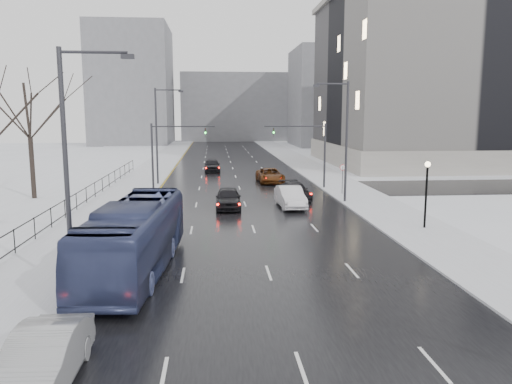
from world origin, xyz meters
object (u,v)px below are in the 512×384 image
object	(u,v)px
streetlight_r_mid	(344,136)
streetlight_l_near	(71,160)
tree_park_e	(35,199)
sedan_right_far	(295,191)
lamppost_r_mid	(427,185)
sedan_right_near	(290,197)
streetlight_l_far	(159,131)
sedan_right_cross	(270,175)
sedan_center_near	(228,198)
sedan_left_near	(43,360)
mast_signal_right	(314,148)
mast_signal_left	(163,148)
bus	(135,237)
no_uturn_sign	(343,170)
sedan_center_far	(212,165)

from	to	relation	value
streetlight_r_mid	streetlight_l_near	world-z (taller)	same
tree_park_e	sedan_right_far	bearing A→B (deg)	-5.04
lamppost_r_mid	sedan_right_near	xyz separation A→B (m)	(-7.50, 8.25, -2.06)
streetlight_l_far	sedan_right_far	distance (m)	16.86
streetlight_l_far	sedan_right_cross	distance (m)	12.63
sedan_center_near	sedan_right_cross	size ratio (longest dim) A/B	0.87
streetlight_l_far	sedan_left_near	xyz separation A→B (m)	(0.97, -39.30, -4.78)
mast_signal_right	mast_signal_left	world-z (taller)	same
bus	sedan_right_near	size ratio (longest dim) A/B	2.36
streetlight_l_far	sedan_right_far	bearing A→B (deg)	-38.30
bus	sedan_right_cross	xyz separation A→B (m)	(9.72, 29.92, -0.90)
streetlight_l_far	mast_signal_left	world-z (taller)	streetlight_l_far
no_uturn_sign	sedan_right_far	bearing A→B (deg)	-156.92
sedan_left_near	sedan_center_near	size ratio (longest dim) A/B	0.99
tree_park_e	streetlight_l_near	distance (m)	26.61
sedan_center_far	sedan_right_cross	bearing A→B (deg)	-61.05
streetlight_l_far	sedan_right_near	xyz separation A→B (m)	(11.67, -13.75, -4.74)
streetlight_l_near	mast_signal_left	world-z (taller)	streetlight_l_near
mast_signal_left	bus	world-z (taller)	mast_signal_left
streetlight_l_far	no_uturn_sign	xyz separation A→B (m)	(17.37, -8.00, -3.32)
streetlight_r_mid	lamppost_r_mid	size ratio (longest dim) A/B	2.34
streetlight_l_near	bus	size ratio (longest dim) A/B	0.83
bus	sedan_center_near	world-z (taller)	bus
streetlight_l_far	lamppost_r_mid	distance (m)	29.30
bus	sedan_right_near	xyz separation A→B (m)	(9.72, 15.54, -0.84)
sedan_right_far	streetlight_r_mid	bearing A→B (deg)	-35.54
tree_park_e	mast_signal_left	xyz separation A→B (m)	(10.87, 4.00, 4.11)
streetlight_l_far	bus	xyz separation A→B (m)	(1.95, -29.29, -3.90)
streetlight_r_mid	streetlight_l_far	xyz separation A→B (m)	(-16.33, 12.00, 0.00)
lamppost_r_mid	sedan_right_near	size ratio (longest dim) A/B	0.84
mast_signal_right	bus	distance (m)	28.78
streetlight_l_near	sedan_right_far	world-z (taller)	streetlight_l_near
streetlight_r_mid	sedan_right_far	size ratio (longest dim) A/B	2.02
mast_signal_left	sedan_center_near	bearing A→B (deg)	-58.90
sedan_right_near	sedan_center_far	world-z (taller)	sedan_right_near
tree_park_e	sedan_right_cross	distance (m)	23.37
tree_park_e	sedan_center_far	size ratio (longest dim) A/B	2.77
streetlight_r_mid	mast_signal_right	distance (m)	8.18
bus	sedan_right_far	distance (m)	22.08
tree_park_e	streetlight_l_near	bearing A→B (deg)	-67.31
streetlight_r_mid	sedan_center_far	xyz separation A→B (m)	(-10.93, 23.27, -4.75)
bus	no_uturn_sign	bearing A→B (deg)	58.55
sedan_center_near	sedan_right_near	size ratio (longest dim) A/B	0.95
sedan_right_cross	sedan_right_far	distance (m)	10.68
mast_signal_left	lamppost_r_mid	bearing A→B (deg)	-44.48
sedan_right_cross	sedan_right_far	bearing A→B (deg)	-87.49
tree_park_e	mast_signal_left	distance (m)	12.29
streetlight_l_far	sedan_right_near	bearing A→B (deg)	-49.69
tree_park_e	no_uturn_sign	size ratio (longest dim) A/B	5.00
streetlight_l_far	sedan_right_far	size ratio (longest dim) A/B	2.02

